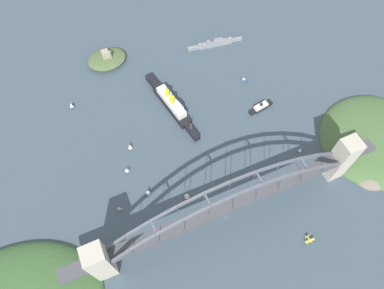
{
  "coord_description": "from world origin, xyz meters",
  "views": [
    {
      "loc": [
        -70.05,
        -81.19,
        322.26
      ],
      "look_at": [
        0.0,
        79.26,
        8.0
      ],
      "focal_mm": 33.55,
      "sensor_mm": 36.0,
      "label": 1
    }
  ],
  "objects_px": {
    "small_boat_0": "(244,80)",
    "small_boat_6": "(187,196)",
    "naval_cruiser": "(214,43)",
    "small_boat_4": "(127,170)",
    "seaplane_taxiing_near_bridge": "(309,240)",
    "channel_marker_buoy": "(241,178)",
    "ocean_liner": "(171,104)",
    "small_boat_2": "(148,192)",
    "fort_island_mid_harbor": "(107,59)",
    "harbor_ferry_steamer": "(261,107)",
    "harbor_arch_bridge": "(229,205)",
    "small_boat_5": "(130,146)",
    "small_boat_1": "(300,150)",
    "small_boat_3": "(71,105)",
    "small_boat_7": "(119,208)"
  },
  "relations": [
    {
      "from": "small_boat_1",
      "to": "harbor_arch_bridge",
      "type": "bearing_deg",
      "value": -162.06
    },
    {
      "from": "naval_cruiser",
      "to": "small_boat_5",
      "type": "height_order",
      "value": "naval_cruiser"
    },
    {
      "from": "small_boat_4",
      "to": "small_boat_2",
      "type": "bearing_deg",
      "value": -70.4
    },
    {
      "from": "small_boat_0",
      "to": "small_boat_1",
      "type": "relative_size",
      "value": 1.58
    },
    {
      "from": "harbor_ferry_steamer",
      "to": "small_boat_5",
      "type": "relative_size",
      "value": 3.38
    },
    {
      "from": "small_boat_0",
      "to": "small_boat_6",
      "type": "xyz_separation_m",
      "value": [
        -115.71,
        -103.98,
        3.2
      ]
    },
    {
      "from": "small_boat_7",
      "to": "small_boat_6",
      "type": "bearing_deg",
      "value": -12.68
    },
    {
      "from": "small_boat_0",
      "to": "small_boat_3",
      "type": "xyz_separation_m",
      "value": [
        -189.4,
        41.62,
        3.56
      ]
    },
    {
      "from": "naval_cruiser",
      "to": "seaplane_taxiing_near_bridge",
      "type": "relative_size",
      "value": 7.28
    },
    {
      "from": "small_boat_6",
      "to": "naval_cruiser",
      "type": "bearing_deg",
      "value": 57.1
    },
    {
      "from": "naval_cruiser",
      "to": "small_boat_4",
      "type": "relative_size",
      "value": 9.49
    },
    {
      "from": "small_boat_7",
      "to": "seaplane_taxiing_near_bridge",
      "type": "bearing_deg",
      "value": -33.27
    },
    {
      "from": "seaplane_taxiing_near_bridge",
      "to": "small_boat_3",
      "type": "bearing_deg",
      "value": 124.65
    },
    {
      "from": "small_boat_4",
      "to": "channel_marker_buoy",
      "type": "relative_size",
      "value": 2.62
    },
    {
      "from": "harbor_arch_bridge",
      "to": "naval_cruiser",
      "type": "distance_m",
      "value": 218.02
    },
    {
      "from": "harbor_ferry_steamer",
      "to": "small_boat_4",
      "type": "bearing_deg",
      "value": -175.03
    },
    {
      "from": "harbor_ferry_steamer",
      "to": "small_boat_2",
      "type": "relative_size",
      "value": 3.12
    },
    {
      "from": "seaplane_taxiing_near_bridge",
      "to": "ocean_liner",
      "type": "bearing_deg",
      "value": 107.43
    },
    {
      "from": "harbor_arch_bridge",
      "to": "small_boat_3",
      "type": "bearing_deg",
      "value": 119.13
    },
    {
      "from": "naval_cruiser",
      "to": "harbor_ferry_steamer",
      "type": "distance_m",
      "value": 104.99
    },
    {
      "from": "ocean_liner",
      "to": "small_boat_6",
      "type": "bearing_deg",
      "value": -104.14
    },
    {
      "from": "harbor_ferry_steamer",
      "to": "small_boat_6",
      "type": "relative_size",
      "value": 3.38
    },
    {
      "from": "ocean_liner",
      "to": "small_boat_7",
      "type": "relative_size",
      "value": 13.89
    },
    {
      "from": "ocean_liner",
      "to": "small_boat_0",
      "type": "xyz_separation_m",
      "value": [
        89.97,
        1.82,
        -5.76
      ]
    },
    {
      "from": "small_boat_2",
      "to": "small_boat_3",
      "type": "relative_size",
      "value": 1.04
    },
    {
      "from": "fort_island_mid_harbor",
      "to": "channel_marker_buoy",
      "type": "relative_size",
      "value": 16.33
    },
    {
      "from": "harbor_ferry_steamer",
      "to": "seaplane_taxiing_near_bridge",
      "type": "bearing_deg",
      "value": -102.02
    },
    {
      "from": "small_boat_3",
      "to": "small_boat_7",
      "type": "bearing_deg",
      "value": -85.22
    },
    {
      "from": "small_boat_0",
      "to": "seaplane_taxiing_near_bridge",
      "type": "bearing_deg",
      "value": -99.84
    },
    {
      "from": "harbor_ferry_steamer",
      "to": "small_boat_0",
      "type": "height_order",
      "value": "harbor_ferry_steamer"
    },
    {
      "from": "small_boat_6",
      "to": "small_boat_7",
      "type": "xyz_separation_m",
      "value": [
        -62.69,
        14.11,
        -0.53
      ]
    },
    {
      "from": "small_boat_0",
      "to": "channel_marker_buoy",
      "type": "relative_size",
      "value": 3.94
    },
    {
      "from": "channel_marker_buoy",
      "to": "small_boat_5",
      "type": "bearing_deg",
      "value": 139.44
    },
    {
      "from": "small_boat_4",
      "to": "small_boat_0",
      "type": "bearing_deg",
      "value": 19.24
    },
    {
      "from": "harbor_ferry_steamer",
      "to": "small_boat_4",
      "type": "relative_size",
      "value": 4.12
    },
    {
      "from": "fort_island_mid_harbor",
      "to": "small_boat_3",
      "type": "relative_size",
      "value": 4.94
    },
    {
      "from": "harbor_ferry_steamer",
      "to": "small_boat_1",
      "type": "relative_size",
      "value": 4.32
    },
    {
      "from": "harbor_arch_bridge",
      "to": "naval_cruiser",
      "type": "xyz_separation_m",
      "value": [
        82.3,
        199.76,
        -29.23
      ]
    },
    {
      "from": "small_boat_5",
      "to": "ocean_liner",
      "type": "bearing_deg",
      "value": 27.73
    },
    {
      "from": "naval_cruiser",
      "to": "small_boat_0",
      "type": "height_order",
      "value": "naval_cruiser"
    },
    {
      "from": "small_boat_2",
      "to": "small_boat_6",
      "type": "distance_m",
      "value": 36.81
    },
    {
      "from": "harbor_arch_bridge",
      "to": "small_boat_5",
      "type": "relative_size",
      "value": 33.36
    },
    {
      "from": "seaplane_taxiing_near_bridge",
      "to": "channel_marker_buoy",
      "type": "relative_size",
      "value": 3.41
    },
    {
      "from": "small_boat_1",
      "to": "small_boat_7",
      "type": "relative_size",
      "value": 0.95
    },
    {
      "from": "small_boat_1",
      "to": "seaplane_taxiing_near_bridge",
      "type": "bearing_deg",
      "value": -117.05
    },
    {
      "from": "naval_cruiser",
      "to": "small_boat_4",
      "type": "xyz_separation_m",
      "value": [
        -151.24,
        -118.48,
        0.24
      ]
    },
    {
      "from": "small_boat_1",
      "to": "small_boat_6",
      "type": "relative_size",
      "value": 0.78
    },
    {
      "from": "naval_cruiser",
      "to": "small_boat_2",
      "type": "height_order",
      "value": "naval_cruiser"
    },
    {
      "from": "ocean_liner",
      "to": "small_boat_1",
      "type": "distance_m",
      "value": 142.91
    },
    {
      "from": "small_boat_0",
      "to": "small_boat_2",
      "type": "bearing_deg",
      "value": -149.76
    }
  ]
}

